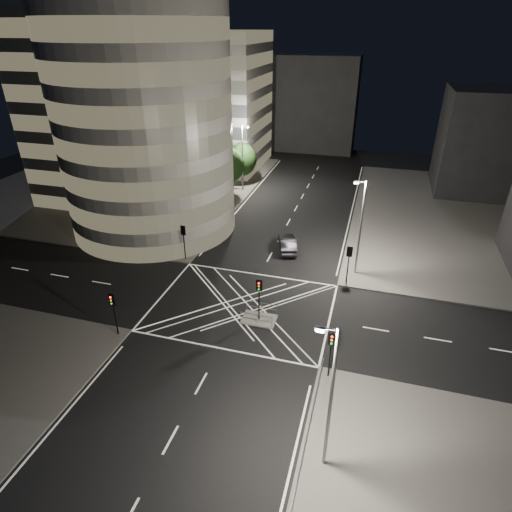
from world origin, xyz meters
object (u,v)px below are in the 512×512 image
(street_lamp_right_far, at_px, (360,225))
(street_lamp_right_near, at_px, (330,397))
(traffic_signal_nr, at_px, (331,347))
(traffic_signal_island, at_px, (259,292))
(traffic_signal_fr, at_px, (349,258))
(street_lamp_left_far, at_px, (243,156))
(sedan, at_px, (287,243))
(traffic_signal_fl, at_px, (184,236))
(central_island, at_px, (259,319))
(traffic_signal_nl, at_px, (113,307))
(street_lamp_left_near, at_px, (196,196))

(street_lamp_right_far, xyz_separation_m, street_lamp_right_near, (0.00, -23.00, 0.00))
(traffic_signal_nr, xyz_separation_m, traffic_signal_island, (-6.80, 5.30, 0.00))
(traffic_signal_fr, distance_m, street_lamp_right_far, 3.48)
(street_lamp_left_far, distance_m, street_lamp_right_far, 28.23)
(sedan, bearing_deg, traffic_signal_fl, 10.00)
(street_lamp_left_far, bearing_deg, traffic_signal_fr, -51.83)
(traffic_signal_fr, distance_m, street_lamp_left_far, 29.63)
(street_lamp_right_near, xyz_separation_m, sedan, (-7.94, 26.26, -4.71))
(central_island, distance_m, traffic_signal_nl, 12.36)
(traffic_signal_island, distance_m, street_lamp_left_near, 17.89)
(central_island, bearing_deg, street_lamp_right_far, 54.70)
(traffic_signal_nr, distance_m, traffic_signal_island, 8.62)
(central_island, xyz_separation_m, street_lamp_left_near, (-11.44, 13.50, 5.47))
(traffic_signal_fl, xyz_separation_m, traffic_signal_nr, (17.60, -13.60, 0.00))
(traffic_signal_fl, distance_m, sedan, 11.84)
(traffic_signal_island, relative_size, street_lamp_right_near, 0.40)
(traffic_signal_nr, xyz_separation_m, sedan, (-7.30, 19.06, -2.08))
(traffic_signal_nr, distance_m, street_lamp_left_near, 26.32)
(traffic_signal_nl, relative_size, street_lamp_left_near, 0.40)
(traffic_signal_nr, bearing_deg, street_lamp_left_near, 134.13)
(central_island, distance_m, street_lamp_right_far, 13.98)
(traffic_signal_fr, relative_size, traffic_signal_island, 1.00)
(traffic_signal_fr, bearing_deg, street_lamp_right_near, -88.25)
(traffic_signal_fl, distance_m, traffic_signal_fr, 17.60)
(traffic_signal_nr, height_order, traffic_signal_island, same)
(traffic_signal_fl, bearing_deg, sedan, 27.93)
(traffic_signal_nl, bearing_deg, street_lamp_right_near, -21.55)
(traffic_signal_island, bearing_deg, traffic_signal_fr, 50.67)
(traffic_signal_fl, bearing_deg, traffic_signal_nr, -37.69)
(street_lamp_left_far, bearing_deg, traffic_signal_nr, -63.64)
(traffic_signal_nl, relative_size, sedan, 0.79)
(central_island, height_order, traffic_signal_nr, traffic_signal_nr)
(street_lamp_left_far, xyz_separation_m, street_lamp_right_far, (18.87, -21.00, 0.00))
(traffic_signal_fr, distance_m, traffic_signal_nr, 13.60)
(central_island, bearing_deg, street_lamp_left_far, 109.95)
(traffic_signal_island, bearing_deg, traffic_signal_nl, -153.86)
(traffic_signal_island, distance_m, street_lamp_left_far, 33.61)
(traffic_signal_fr, relative_size, street_lamp_right_far, 0.40)
(traffic_signal_island, bearing_deg, sedan, 92.08)
(traffic_signal_fr, height_order, street_lamp_left_far, street_lamp_left_far)
(street_lamp_right_far, bearing_deg, sedan, 157.67)
(central_island, xyz_separation_m, sedan, (-0.50, 13.76, 0.76))
(street_lamp_left_near, xyz_separation_m, sedan, (10.94, 0.26, -4.71))
(traffic_signal_fr, height_order, sedan, traffic_signal_fr)
(street_lamp_left_far, relative_size, sedan, 1.98)
(traffic_signal_nl, xyz_separation_m, street_lamp_right_near, (18.24, -7.20, 2.63))
(street_lamp_right_far, bearing_deg, traffic_signal_island, -125.30)
(street_lamp_left_far, height_order, street_lamp_right_far, same)
(traffic_signal_nr, relative_size, traffic_signal_island, 1.00)
(central_island, bearing_deg, traffic_signal_nr, -37.93)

